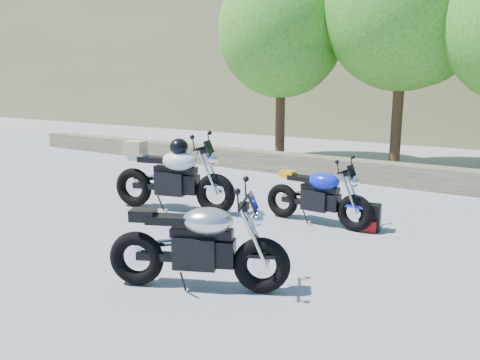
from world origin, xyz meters
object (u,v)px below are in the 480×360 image
at_px(blue_bike, 318,196).
at_px(backpack, 370,218).
at_px(white_bike, 172,175).
at_px(silver_bike, 199,246).

distance_m(blue_bike, backpack, 0.88).
bearing_deg(white_bike, blue_bike, 0.48).
xyz_separation_m(white_bike, backpack, (3.37, 0.79, -0.44)).
distance_m(silver_bike, backpack, 3.28).
relative_size(white_bike, blue_bike, 1.24).
relative_size(white_bike, backpack, 5.51).
height_order(silver_bike, white_bike, white_bike).
relative_size(silver_bike, white_bike, 0.82).
relative_size(silver_bike, blue_bike, 1.01).
xyz_separation_m(silver_bike, blue_bike, (0.06, 3.01, -0.04)).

